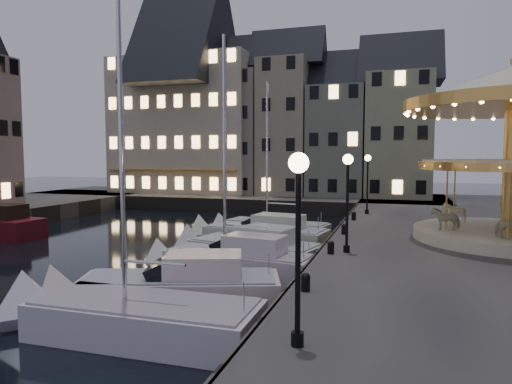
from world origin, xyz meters
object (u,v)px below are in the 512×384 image
(streetlamp_c, at_px, (368,176))
(bollard_a, at_px, (306,281))
(streetlamp_a, at_px, (298,221))
(bollard_d, at_px, (354,215))
(motorboat_e, at_px, (259,235))
(bollard_b, at_px, (331,247))
(streetlamp_b, at_px, (347,189))
(motorboat_d, at_px, (247,250))
(bollard_c, at_px, (344,229))
(motorboat_b, at_px, (169,290))
(motorboat_c, at_px, (230,261))
(motorboat_a, at_px, (128,319))
(motorboat_f, at_px, (268,230))

(streetlamp_c, height_order, bollard_a, streetlamp_c)
(streetlamp_a, bearing_deg, bollard_d, 91.72)
(bollard_d, distance_m, motorboat_e, 6.37)
(streetlamp_a, relative_size, bollard_b, 7.32)
(streetlamp_b, relative_size, bollard_a, 7.32)
(motorboat_d, bearing_deg, streetlamp_a, -67.02)
(bollard_c, bearing_deg, motorboat_b, -117.68)
(streetlamp_a, xyz_separation_m, bollard_d, (-0.60, 20.00, -2.41))
(motorboat_c, height_order, motorboat_d, motorboat_c)
(bollard_b, xyz_separation_m, bollard_d, (0.00, 10.50, 0.00))
(streetlamp_c, distance_m, motorboat_a, 22.36)
(bollard_a, bearing_deg, motorboat_a, -159.44)
(motorboat_a, height_order, motorboat_f, motorboat_a)
(motorboat_d, xyz_separation_m, motorboat_f, (-0.90, 7.08, -0.11))
(motorboat_a, xyz_separation_m, motorboat_f, (-0.44, 17.06, -0.01))
(bollard_b, distance_m, motorboat_b, 6.97)
(streetlamp_a, distance_m, motorboat_f, 20.42)
(streetlamp_b, bearing_deg, streetlamp_a, -90.00)
(bollard_c, distance_m, motorboat_e, 5.74)
(motorboat_e, bearing_deg, streetlamp_c, 49.77)
(bollard_a, bearing_deg, motorboat_d, 119.22)
(streetlamp_a, bearing_deg, bollard_c, 92.37)
(motorboat_a, distance_m, motorboat_e, 14.43)
(motorboat_a, bearing_deg, motorboat_c, 86.06)
(motorboat_d, xyz_separation_m, motorboat_e, (-0.74, 4.45, 0.00))
(bollard_d, relative_size, motorboat_f, 0.05)
(motorboat_c, bearing_deg, motorboat_a, -93.94)
(bollard_b, bearing_deg, streetlamp_a, -86.39)
(motorboat_c, relative_size, motorboat_e, 1.22)
(streetlamp_c, height_order, bollard_b, streetlamp_c)
(bollard_c, relative_size, motorboat_c, 0.05)
(bollard_c, bearing_deg, streetlamp_b, -82.41)
(bollard_c, bearing_deg, bollard_a, -90.00)
(motorboat_a, height_order, motorboat_b, motorboat_a)
(streetlamp_b, xyz_separation_m, bollard_d, (-0.60, 10.00, -2.41))
(bollard_b, height_order, motorboat_c, motorboat_c)
(streetlamp_c, bearing_deg, motorboat_c, -109.89)
(bollard_b, bearing_deg, motorboat_d, 150.09)
(streetlamp_a, relative_size, motorboat_a, 0.32)
(streetlamp_c, height_order, motorboat_f, motorboat_f)
(streetlamp_c, bearing_deg, bollard_c, -93.81)
(motorboat_e, bearing_deg, streetlamp_b, -48.17)
(bollard_a, bearing_deg, bollard_c, 90.00)
(streetlamp_a, distance_m, bollard_b, 9.82)
(bollard_a, bearing_deg, streetlamp_b, 84.29)
(motorboat_b, height_order, motorboat_d, same)
(streetlamp_c, bearing_deg, motorboat_f, -144.46)
(bollard_b, xyz_separation_m, motorboat_e, (-5.27, 7.06, -0.96))
(motorboat_e, bearing_deg, motorboat_a, -88.87)
(motorboat_d, bearing_deg, bollard_b, -29.91)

